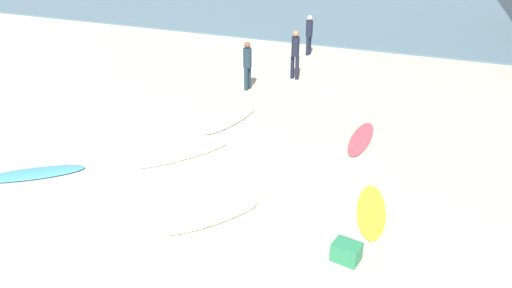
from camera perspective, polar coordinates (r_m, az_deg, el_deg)
name	(u,v)px	position (r m, az deg, el deg)	size (l,w,h in m)	color
ground_plane	(147,255)	(8.89, -12.60, -12.52)	(120.00, 120.00, 0.00)	beige
surfboard_0	(33,174)	(12.17, -24.58, -3.16)	(0.58, 2.25, 0.09)	#4594DF
surfboard_1	(210,216)	(9.63, -5.34, -8.38)	(0.59, 2.17, 0.08)	#EAE8CB
surfboard_2	(371,211)	(10.04, 13.28, -7.56)	(0.56, 2.04, 0.07)	yellow
surfboard_3	(361,138)	(13.10, 12.15, 0.65)	(0.51, 2.28, 0.09)	#E44753
surfboard_4	(231,120)	(14.01, -2.98, 2.82)	(0.55, 2.37, 0.08)	white
surfboard_5	(184,155)	(12.09, -8.38, -1.23)	(0.49, 2.38, 0.07)	white
beachgoer_near	(295,52)	(17.59, 4.60, 10.61)	(0.34, 0.34, 1.74)	#191E33
beachgoer_mid	(309,33)	(20.94, 6.21, 12.71)	(0.31, 0.34, 1.64)	#191E33
beachgoer_far	(247,63)	(16.42, -1.00, 9.36)	(0.30, 0.34, 1.62)	#1E3342
beach_cooler	(346,252)	(8.62, 10.50, -12.25)	(0.46, 0.36, 0.34)	#287F51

